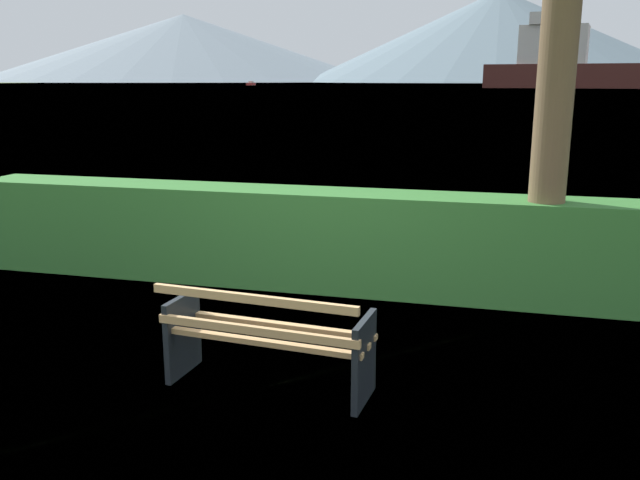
# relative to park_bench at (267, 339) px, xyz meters

# --- Properties ---
(ground_plane) EXTENTS (1400.00, 1400.00, 0.00)m
(ground_plane) POSITION_rel_park_bench_xyz_m (0.01, 0.06, -0.42)
(ground_plane) COLOR olive
(water_surface) EXTENTS (620.00, 620.00, 0.00)m
(water_surface) POSITION_rel_park_bench_xyz_m (0.01, 306.96, -0.42)
(water_surface) COLOR #6B8EA3
(water_surface) RESTS_ON ground_plane
(park_bench) EXTENTS (1.69, 0.71, 0.87)m
(park_bench) POSITION_rel_park_bench_xyz_m (0.00, 0.00, 0.00)
(park_bench) COLOR tan
(park_bench) RESTS_ON ground_plane
(hedge_row) EXTENTS (9.38, 0.71, 1.15)m
(hedge_row) POSITION_rel_park_bench_xyz_m (0.01, 2.75, 0.15)
(hedge_row) COLOR #387A33
(hedge_row) RESTS_ON ground_plane
(sailboat_mid) EXTENTS (3.00, 7.21, 1.61)m
(sailboat_mid) POSITION_rel_park_bench_xyz_m (-95.35, 258.36, 0.18)
(sailboat_mid) COLOR #B2332D
(sailboat_mid) RESTS_ON water_surface
(distant_hills) EXTENTS (838.86, 389.46, 73.06)m
(distant_hills) POSITION_rel_park_bench_xyz_m (-76.70, 588.71, 30.45)
(distant_hills) COLOR gray
(distant_hills) RESTS_ON ground_plane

